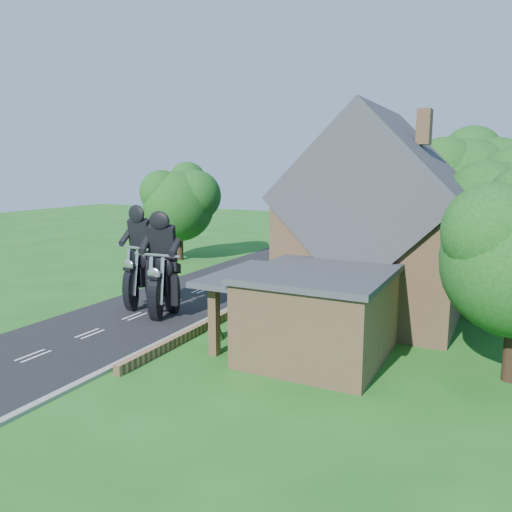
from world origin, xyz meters
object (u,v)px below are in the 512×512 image
at_px(house, 377,229).
at_px(motorcycle_lead, 164,302).
at_px(annex, 316,312).
at_px(motorcycle_follow, 142,293).
at_px(garden_wall, 256,300).

xyz_separation_m(house, motorcycle_lead, (-9.09, -5.40, -3.55)).
distance_m(annex, motorcycle_follow, 10.77).
bearing_deg(motorcycle_lead, garden_wall, -127.50).
bearing_deg(annex, motorcycle_lead, 170.59).
bearing_deg(motorcycle_follow, house, -147.21).
relative_size(motorcycle_lead, motorcycle_follow, 0.97).
height_order(house, motorcycle_follow, house).
distance_m(annex, motorcycle_lead, 8.64).
bearing_deg(motorcycle_follow, motorcycle_lead, 168.81).
bearing_deg(annex, garden_wall, 133.84).
distance_m(motorcycle_lead, motorcycle_follow, 2.18).
xyz_separation_m(garden_wall, annex, (5.57, -5.80, 1.57)).
bearing_deg(motorcycle_lead, annex, 166.51).
height_order(annex, motorcycle_follow, annex).
xyz_separation_m(house, annex, (-0.62, -6.80, -2.58)).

